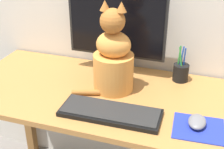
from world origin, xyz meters
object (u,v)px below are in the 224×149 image
(pen_cup, at_px, (181,72))
(keyboard, at_px, (110,112))
(computer_mouse_right, at_px, (197,122))
(monitor, at_px, (116,29))
(cat, at_px, (113,59))

(pen_cup, bearing_deg, keyboard, -120.88)
(computer_mouse_right, xyz_separation_m, pen_cup, (-0.11, 0.35, 0.03))
(monitor, distance_m, cat, 0.19)
(keyboard, bearing_deg, monitor, 102.78)
(computer_mouse_right, height_order, cat, cat)
(computer_mouse_right, relative_size, cat, 0.24)
(computer_mouse_right, height_order, pen_cup, pen_cup)
(monitor, distance_m, pen_cup, 0.37)
(keyboard, xyz_separation_m, cat, (-0.05, 0.20, 0.14))
(cat, bearing_deg, keyboard, -73.76)
(keyboard, height_order, cat, cat)
(computer_mouse_right, bearing_deg, monitor, 142.08)
(keyboard, xyz_separation_m, pen_cup, (0.23, 0.38, 0.03))
(computer_mouse_right, relative_size, pen_cup, 0.57)
(pen_cup, bearing_deg, monitor, -177.15)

